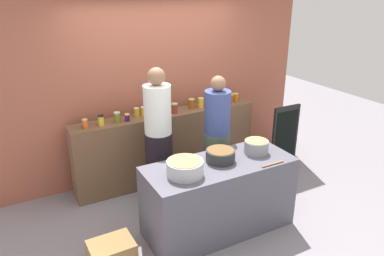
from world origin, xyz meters
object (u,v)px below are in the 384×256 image
(preserve_jar_13, at_px, (231,98))
(chalkboard_sign, at_px, (285,138))
(preserve_jar_8, at_px, (175,108))
(preserve_jar_10, at_px, (201,103))
(bread_crate, at_px, (112,252))
(cooking_pot_center, at_px, (220,155))
(cook_with_tongs, at_px, (159,145))
(preserve_jar_0, at_px, (85,124))
(preserve_jar_14, at_px, (236,97))
(preserve_jar_5, at_px, (144,111))
(preserve_jar_6, at_px, (157,111))
(preserve_jar_1, at_px, (101,120))
(preserve_jar_7, at_px, (165,108))
(preserve_jar_12, at_px, (223,100))
(preserve_jar_2, at_px, (117,117))
(preserve_jar_3, at_px, (127,117))
(wooden_spoon, at_px, (273,164))
(preserve_jar_4, at_px, (137,112))
(preserve_jar_9, at_px, (192,104))
(preserve_jar_11, at_px, (210,102))
(cook_in_cap, at_px, (216,144))
(cooking_pot_right, at_px, (256,147))
(cooking_pot_left, at_px, (185,168))

(preserve_jar_13, distance_m, chalkboard_sign, 1.01)
(preserve_jar_8, height_order, preserve_jar_10, preserve_jar_10)
(bread_crate, bearing_deg, preserve_jar_10, 36.66)
(cooking_pot_center, bearing_deg, cook_with_tongs, 116.85)
(preserve_jar_0, bearing_deg, cooking_pot_center, -48.45)
(preserve_jar_13, xyz_separation_m, preserve_jar_14, (0.12, 0.05, -0.01))
(preserve_jar_5, bearing_deg, preserve_jar_6, -30.17)
(preserve_jar_0, distance_m, preserve_jar_8, 1.23)
(preserve_jar_13, bearing_deg, preserve_jar_1, -179.18)
(cooking_pot_center, height_order, cook_with_tongs, cook_with_tongs)
(preserve_jar_7, height_order, preserve_jar_12, preserve_jar_7)
(preserve_jar_6, xyz_separation_m, cook_with_tongs, (-0.21, -0.52, -0.26))
(preserve_jar_5, bearing_deg, preserve_jar_0, -173.62)
(preserve_jar_10, distance_m, preserve_jar_12, 0.37)
(preserve_jar_2, relative_size, preserve_jar_7, 0.93)
(preserve_jar_3, xyz_separation_m, cooking_pot_center, (0.62, -1.31, -0.14))
(preserve_jar_3, relative_size, wooden_spoon, 0.34)
(preserve_jar_4, distance_m, preserve_jar_6, 0.28)
(preserve_jar_2, relative_size, preserve_jar_5, 1.09)
(preserve_jar_0, bearing_deg, preserve_jar_2, 2.03)
(preserve_jar_9, bearing_deg, preserve_jar_11, -8.27)
(preserve_jar_3, bearing_deg, preserve_jar_5, 20.40)
(preserve_jar_13, relative_size, wooden_spoon, 0.46)
(preserve_jar_9, distance_m, chalkboard_sign, 1.52)
(preserve_jar_11, bearing_deg, cook_in_cap, -113.80)
(preserve_jar_13, bearing_deg, cooking_pot_center, -127.80)
(preserve_jar_3, xyz_separation_m, preserve_jar_4, (0.17, 0.11, 0.01))
(preserve_jar_4, xyz_separation_m, preserve_jar_14, (1.60, -0.03, -0.01))
(preserve_jar_3, xyz_separation_m, bread_crate, (-0.68, -1.31, -0.95))
(preserve_jar_1, height_order, cooking_pot_right, preserve_jar_1)
(preserve_jar_3, xyz_separation_m, preserve_jar_13, (1.66, 0.03, 0.02))
(preserve_jar_11, bearing_deg, preserve_jar_7, 177.19)
(preserve_jar_13, height_order, cooking_pot_center, preserve_jar_13)
(preserve_jar_7, height_order, bread_crate, preserve_jar_7)
(preserve_jar_6, xyz_separation_m, preserve_jar_8, (0.25, -0.02, 0.00))
(preserve_jar_5, height_order, preserve_jar_12, preserve_jar_12)
(preserve_jar_0, height_order, cooking_pot_center, preserve_jar_0)
(preserve_jar_8, distance_m, preserve_jar_9, 0.30)
(cooking_pot_left, bearing_deg, preserve_jar_13, 43.19)
(preserve_jar_7, distance_m, wooden_spoon, 1.80)
(preserve_jar_9, bearing_deg, preserve_jar_3, -176.97)
(cook_in_cap, relative_size, bread_crate, 3.65)
(preserve_jar_12, distance_m, cooking_pot_center, 1.59)
(preserve_jar_9, distance_m, preserve_jar_12, 0.52)
(preserve_jar_1, xyz_separation_m, bread_crate, (-0.34, -1.31, -0.97))
(preserve_jar_4, bearing_deg, preserve_jar_10, -4.08)
(preserve_jar_3, relative_size, preserve_jar_10, 0.69)
(preserve_jar_8, bearing_deg, preserve_jar_3, 179.60)
(preserve_jar_12, bearing_deg, bread_crate, -148.84)
(preserve_jar_5, xyz_separation_m, preserve_jar_14, (1.50, -0.02, -0.01))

